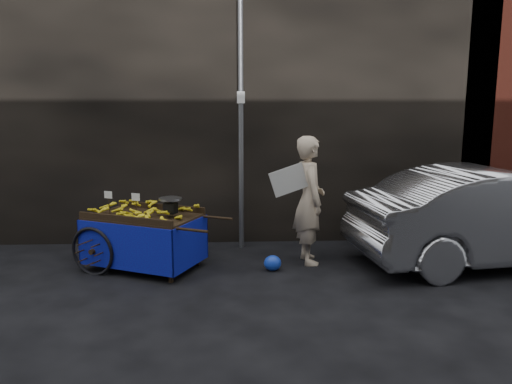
{
  "coord_description": "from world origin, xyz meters",
  "views": [
    {
      "loc": [
        0.17,
        -6.55,
        2.32
      ],
      "look_at": [
        0.5,
        0.5,
        1.05
      ],
      "focal_mm": 35.0,
      "sensor_mm": 36.0,
      "label": 1
    }
  ],
  "objects_px": {
    "vendor": "(309,200)",
    "plastic_bag": "(273,263)",
    "banana_cart": "(141,220)",
    "parked_car": "(499,216)"
  },
  "relations": [
    {
      "from": "banana_cart",
      "to": "parked_car",
      "type": "height_order",
      "value": "parked_car"
    },
    {
      "from": "banana_cart",
      "to": "plastic_bag",
      "type": "relative_size",
      "value": 9.19
    },
    {
      "from": "parked_car",
      "to": "plastic_bag",
      "type": "bearing_deg",
      "value": 85.2
    },
    {
      "from": "plastic_bag",
      "to": "parked_car",
      "type": "relative_size",
      "value": 0.06
    },
    {
      "from": "vendor",
      "to": "plastic_bag",
      "type": "relative_size",
      "value": 7.62
    },
    {
      "from": "banana_cart",
      "to": "parked_car",
      "type": "xyz_separation_m",
      "value": [
        5.14,
        -0.04,
        0.02
      ]
    },
    {
      "from": "banana_cart",
      "to": "plastic_bag",
      "type": "xyz_separation_m",
      "value": [
        1.84,
        -0.23,
        -0.58
      ]
    },
    {
      "from": "plastic_bag",
      "to": "vendor",
      "type": "bearing_deg",
      "value": 34.13
    },
    {
      "from": "banana_cart",
      "to": "plastic_bag",
      "type": "height_order",
      "value": "banana_cart"
    },
    {
      "from": "banana_cart",
      "to": "parked_car",
      "type": "relative_size",
      "value": 0.52
    }
  ]
}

